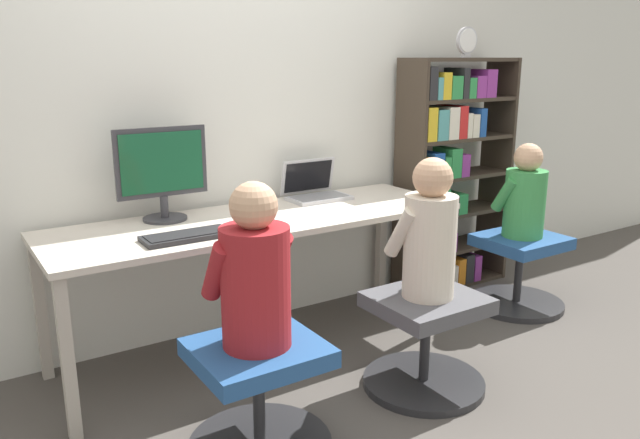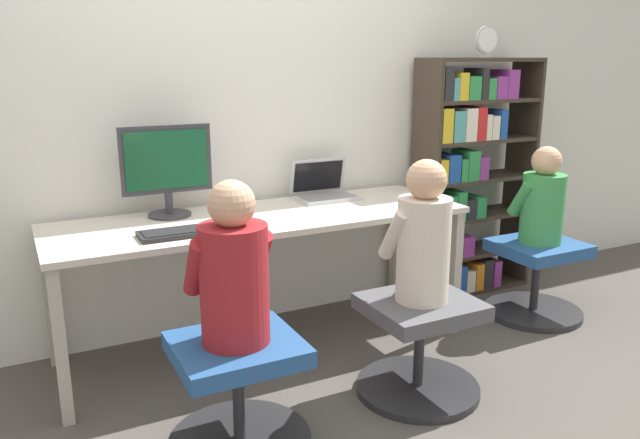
# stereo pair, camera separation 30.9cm
# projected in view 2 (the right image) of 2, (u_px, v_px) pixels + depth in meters

# --- Properties ---
(ground_plane) EXTENTS (14.00, 14.00, 0.00)m
(ground_plane) POSITION_uv_depth(u_px,v_px,m) (292.00, 374.00, 3.08)
(ground_plane) COLOR #4C4742
(wall_back) EXTENTS (10.00, 0.05, 2.60)m
(wall_back) POSITION_uv_depth(u_px,v_px,m) (232.00, 98.00, 3.40)
(wall_back) COLOR silver
(wall_back) RESTS_ON ground_plane
(desk) EXTENTS (2.13, 0.68, 0.73)m
(desk) POSITION_uv_depth(u_px,v_px,m) (263.00, 228.00, 3.21)
(desk) COLOR beige
(desk) RESTS_ON ground_plane
(desktop_monitor) EXTENTS (0.46, 0.22, 0.46)m
(desktop_monitor) POSITION_uv_depth(u_px,v_px,m) (167.00, 170.00, 3.12)
(desktop_monitor) COLOR #333338
(desktop_monitor) RESTS_ON desk
(laptop) EXTENTS (0.35, 0.25, 0.22)m
(laptop) POSITION_uv_depth(u_px,v_px,m) (324.00, 191.00, 3.56)
(laptop) COLOR #B7B7BC
(laptop) RESTS_ON desk
(keyboard) EXTENTS (0.40, 0.17, 0.03)m
(keyboard) POSITION_uv_depth(u_px,v_px,m) (183.00, 232.00, 2.84)
(keyboard) COLOR #232326
(keyboard) RESTS_ON desk
(computer_mouse_by_keyboard) EXTENTS (0.07, 0.12, 0.04)m
(computer_mouse_by_keyboard) POSITION_uv_depth(u_px,v_px,m) (238.00, 224.00, 2.94)
(computer_mouse_by_keyboard) COLOR silver
(computer_mouse_by_keyboard) RESTS_ON desk
(office_chair_left) EXTENTS (0.57, 0.57, 0.46)m
(office_chair_left) POSITION_uv_depth(u_px,v_px,m) (238.00, 392.00, 2.45)
(office_chair_left) COLOR #262628
(office_chair_left) RESTS_ON ground_plane
(office_chair_right) EXTENTS (0.57, 0.57, 0.46)m
(office_chair_right) POSITION_uv_depth(u_px,v_px,m) (419.00, 344.00, 2.86)
(office_chair_right) COLOR #262628
(office_chair_right) RESTS_ON ground_plane
(person_at_monitor) EXTENTS (0.32, 0.29, 0.63)m
(person_at_monitor) POSITION_uv_depth(u_px,v_px,m) (233.00, 272.00, 2.33)
(person_at_monitor) COLOR maroon
(person_at_monitor) RESTS_ON office_chair_left
(person_at_laptop) EXTENTS (0.29, 0.28, 0.64)m
(person_at_laptop) POSITION_uv_depth(u_px,v_px,m) (423.00, 237.00, 2.74)
(person_at_laptop) COLOR beige
(person_at_laptop) RESTS_ON office_chair_right
(bookshelf) EXTENTS (0.82, 0.28, 1.51)m
(bookshelf) POSITION_uv_depth(u_px,v_px,m) (466.00, 178.00, 3.99)
(bookshelf) COLOR #382D23
(bookshelf) RESTS_ON ground_plane
(desk_clock) EXTENTS (0.16, 0.03, 0.18)m
(desk_clock) POSITION_uv_depth(u_px,v_px,m) (487.00, 41.00, 3.74)
(desk_clock) COLOR #B2B2B7
(desk_clock) RESTS_ON bookshelf
(office_chair_side) EXTENTS (0.57, 0.57, 0.46)m
(office_chair_side) POSITION_uv_depth(u_px,v_px,m) (536.00, 277.00, 3.74)
(office_chair_side) COLOR #262628
(office_chair_side) RESTS_ON ground_plane
(person_near_shelf) EXTENTS (0.30, 0.27, 0.57)m
(person_near_shelf) POSITION_uv_depth(u_px,v_px,m) (542.00, 200.00, 3.62)
(person_near_shelf) COLOR #388C47
(person_near_shelf) RESTS_ON office_chair_side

